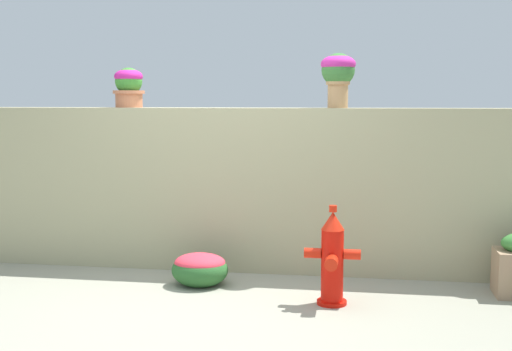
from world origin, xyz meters
The scene contains 6 objects.
ground_plane centered at (0.00, 0.00, 0.00)m, with size 24.00×24.00×0.00m, color gray.
stone_wall centered at (0.00, 1.29, 0.75)m, with size 6.61×0.39×1.50m, color tan.
potted_plant_1 centered at (-0.95, 1.32, 1.71)m, with size 0.30×0.30×0.38m.
potted_plant_2 centered at (1.02, 1.25, 1.82)m, with size 0.31×0.31×0.48m.
fire_hydrant centered at (1.03, 0.29, 0.35)m, with size 0.43×0.35×0.78m.
flower_bush_right centered at (-0.11, 0.65, 0.15)m, with size 0.49×0.44×0.29m.
Camera 1 is at (1.24, -4.72, 1.58)m, focal length 46.40 mm.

